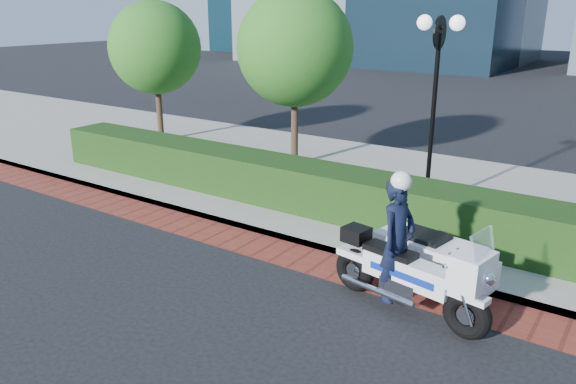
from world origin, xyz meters
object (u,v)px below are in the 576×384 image
Objects in this scene: tree_a at (155,48)px; tree_b at (295,48)px; police_motorcycle at (416,257)px; lamppost at (436,83)px.

tree_b reaches higher than tree_a.
police_motorcycle is (5.85, -5.32, -2.67)m from tree_b.
tree_a is 1.66× the size of police_motorcycle.
tree_a is 12.78m from police_motorcycle.
tree_a reaches higher than lamppost.
police_motorcycle is at bearing -42.23° from tree_b.
tree_b is 1.78× the size of police_motorcycle.
police_motorcycle is (1.35, -4.02, -2.19)m from lamppost.
tree_b reaches higher than lamppost.
tree_b is at bearing 148.22° from police_motorcycle.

